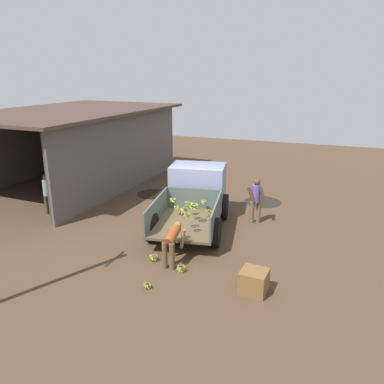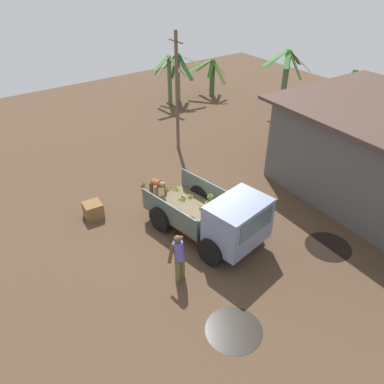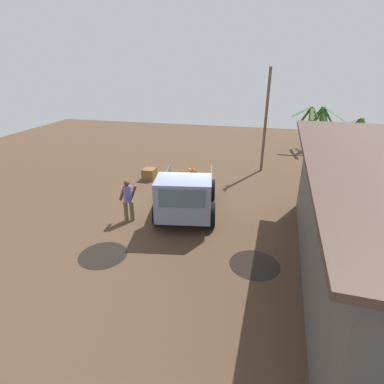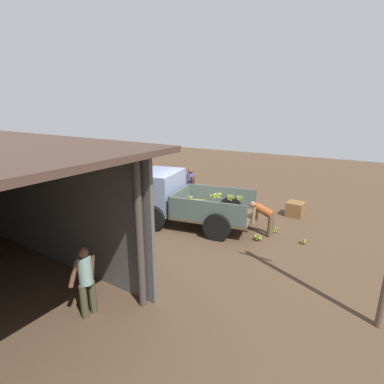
% 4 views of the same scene
% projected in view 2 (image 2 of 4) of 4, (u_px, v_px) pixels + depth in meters
% --- Properties ---
extents(ground, '(36.00, 36.00, 0.00)m').
position_uv_depth(ground, '(201.00, 228.00, 13.07)').
color(ground, '#4E3928').
extents(mud_patch_0, '(1.49, 1.49, 0.01)m').
position_uv_depth(mud_patch_0, '(234.00, 330.00, 9.63)').
color(mud_patch_0, black).
rests_on(mud_patch_0, ground).
extents(mud_patch_1, '(1.49, 1.49, 0.01)m').
position_uv_depth(mud_patch_1, '(328.00, 247.00, 12.28)').
color(mud_patch_1, black).
rests_on(mud_patch_1, ground).
extents(cargo_truck, '(4.38, 2.74, 1.88)m').
position_uv_depth(cargo_truck, '(226.00, 220.00, 11.85)').
color(cargo_truck, brown).
rests_on(cargo_truck, ground).
extents(utility_pole, '(0.96, 0.15, 5.37)m').
position_uv_depth(utility_pole, '(177.00, 92.00, 16.66)').
color(utility_pole, brown).
rests_on(utility_pole, ground).
extents(banana_palm_0, '(2.51, 2.46, 2.31)m').
position_uv_depth(banana_palm_0, '(212.00, 76.00, 23.75)').
color(banana_palm_0, '#445D33').
rests_on(banana_palm_0, ground).
extents(banana_palm_1, '(2.67, 2.94, 3.34)m').
position_uv_depth(banana_palm_1, '(285.00, 77.00, 21.76)').
color(banana_palm_1, '#4E6A44').
rests_on(banana_palm_1, ground).
extents(banana_palm_2, '(2.13, 2.19, 2.90)m').
position_uv_depth(banana_palm_2, '(169.00, 79.00, 22.26)').
color(banana_palm_2, '#57653D').
rests_on(banana_palm_2, ground).
extents(banana_palm_4, '(2.15, 2.19, 2.85)m').
position_uv_depth(banana_palm_4, '(350.00, 95.00, 19.99)').
color(banana_palm_4, olive).
rests_on(banana_palm_4, ground).
extents(banana_palm_5, '(2.46, 2.45, 2.88)m').
position_uv_depth(banana_palm_5, '(178.00, 75.00, 22.77)').
color(banana_palm_5, olive).
rests_on(banana_palm_5, ground).
extents(person_foreground_visitor, '(0.50, 0.69, 1.62)m').
position_uv_depth(person_foreground_visitor, '(179.00, 256.00, 10.63)').
color(person_foreground_visitor, brown).
rests_on(person_foreground_visitor, ground).
extents(person_worker_loading, '(0.84, 0.56, 1.11)m').
position_uv_depth(person_worker_loading, '(157.00, 187.00, 14.03)').
color(person_worker_loading, brown).
rests_on(person_worker_loading, ground).
extents(person_bystander_near_shed, '(0.35, 0.61, 1.54)m').
position_uv_depth(person_bystander_near_shed, '(301.00, 159.00, 15.45)').
color(person_bystander_near_shed, '#403D27').
rests_on(person_bystander_near_shed, ground).
extents(banana_bunch_on_ground_0, '(0.26, 0.25, 0.21)m').
position_uv_depth(banana_bunch_on_ground_0, '(170.00, 194.00, 14.63)').
color(banana_bunch_on_ground_0, brown).
rests_on(banana_bunch_on_ground_0, ground).
extents(banana_bunch_on_ground_1, '(0.26, 0.26, 0.21)m').
position_uv_depth(banana_bunch_on_ground_1, '(146.00, 199.00, 14.37)').
color(banana_bunch_on_ground_1, brown).
rests_on(banana_bunch_on_ground_1, ground).
extents(banana_bunch_on_ground_2, '(0.21, 0.21, 0.16)m').
position_uv_depth(banana_bunch_on_ground_2, '(143.00, 184.00, 15.30)').
color(banana_bunch_on_ground_2, '#4A4230').
rests_on(banana_bunch_on_ground_2, ground).
extents(wooden_crate_0, '(0.66, 0.66, 0.56)m').
position_uv_depth(wooden_crate_0, '(93.00, 210.00, 13.49)').
color(wooden_crate_0, brown).
rests_on(wooden_crate_0, ground).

